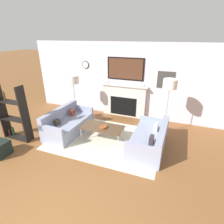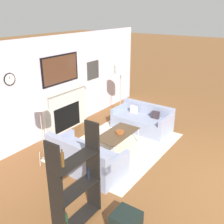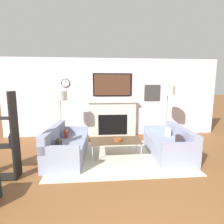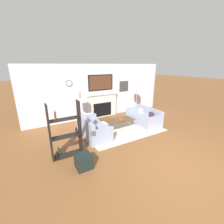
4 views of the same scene
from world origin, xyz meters
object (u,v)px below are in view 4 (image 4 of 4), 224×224
object	(u,v)px
coffee_table	(120,120)
shelf_unit	(65,132)
floor_lamp_right	(137,86)
decorative_bowl	(121,119)
ottoman	(84,161)
floor_lamp_left	(76,95)
couch_right	(144,118)
couch_left	(93,129)

from	to	relation	value
coffee_table	shelf_unit	xyz separation A→B (m)	(-2.45, -0.82, 0.37)
floor_lamp_right	decorative_bowl	bearing A→B (deg)	-147.55
floor_lamp_right	shelf_unit	distance (m)	4.60
decorative_bowl	ottoman	size ratio (longest dim) A/B	0.56
ottoman	floor_lamp_left	bearing A→B (deg)	75.27
floor_lamp_left	ottoman	xyz separation A→B (m)	(-0.69, -2.62, -1.27)
decorative_bowl	floor_lamp_left	size ratio (longest dim) A/B	0.14
floor_lamp_right	shelf_unit	xyz separation A→B (m)	(-4.13, -1.82, -0.84)
couch_right	shelf_unit	bearing A→B (deg)	-167.48
couch_left	coffee_table	world-z (taller)	couch_left
floor_lamp_left	couch_right	bearing A→B (deg)	-18.43
couch_left	coffee_table	bearing A→B (deg)	-1.80
shelf_unit	ottoman	bearing A→B (deg)	-73.51
couch_right	floor_lamp_right	distance (m)	1.69
couch_right	decorative_bowl	bearing A→B (deg)	-176.74
decorative_bowl	ottoman	bearing A→B (deg)	-145.05
floor_lamp_right	shelf_unit	bearing A→B (deg)	-156.21
couch_left	floor_lamp_right	size ratio (longest dim) A/B	0.99
couch_right	floor_lamp_left	bearing A→B (deg)	161.57
couch_left	couch_right	size ratio (longest dim) A/B	1.05
couch_right	coffee_table	bearing A→B (deg)	-178.57
shelf_unit	coffee_table	bearing A→B (deg)	18.47
couch_left	shelf_unit	bearing A→B (deg)	-144.90
coffee_table	ottoman	xyz separation A→B (m)	(-2.21, -1.61, -0.21)
couch_right	coffee_table	world-z (taller)	couch_right
decorative_bowl	ottoman	xyz separation A→B (m)	(-2.25, -1.57, -0.27)
couch_left	floor_lamp_left	bearing A→B (deg)	106.85
couch_left	decorative_bowl	world-z (taller)	couch_left
couch_right	ottoman	size ratio (longest dim) A/B	4.12
floor_lamp_right	couch_right	bearing A→B (deg)	-106.98
couch_left	floor_lamp_left	xyz separation A→B (m)	(-0.29, 0.97, 1.19)
decorative_bowl	ottoman	distance (m)	2.76
shelf_unit	couch_left	bearing A→B (deg)	35.10
coffee_table	shelf_unit	world-z (taller)	shelf_unit
coffee_table	shelf_unit	size ratio (longest dim) A/B	0.73
couch_left	floor_lamp_right	xyz separation A→B (m)	(2.92, 0.97, 1.33)
couch_right	decorative_bowl	size ratio (longest dim) A/B	7.43
decorative_bowl	shelf_unit	size ratio (longest dim) A/B	0.13
floor_lamp_left	shelf_unit	xyz separation A→B (m)	(-0.93, -1.82, -0.70)
ottoman	coffee_table	bearing A→B (deg)	36.14
couch_left	couch_right	bearing A→B (deg)	-0.09
floor_lamp_left	shelf_unit	world-z (taller)	shelf_unit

